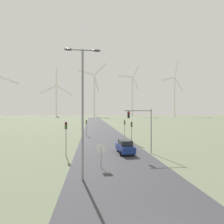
{
  "coord_description": "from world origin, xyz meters",
  "views": [
    {
      "loc": [
        -2.89,
        -6.16,
        5.66
      ],
      "look_at": [
        0.0,
        17.51,
        5.64
      ],
      "focal_mm": 28.0,
      "sensor_mm": 36.0,
      "label": 1
    }
  ],
  "objects": [
    {
      "name": "traffic_light_post_near_right",
      "position": [
        4.43,
        24.62,
        2.83
      ],
      "size": [
        0.28,
        0.34,
        3.86
      ],
      "color": "gray",
      "rests_on": "ground"
    },
    {
      "name": "traffic_light_post_mid_left",
      "position": [
        -3.93,
        35.64,
        2.74
      ],
      "size": [
        0.28,
        0.33,
        3.73
      ],
      "color": "gray",
      "rests_on": "ground"
    },
    {
      "name": "traffic_light_post_near_left",
      "position": [
        -6.09,
        17.06,
        3.17
      ],
      "size": [
        0.28,
        0.34,
        4.34
      ],
      "color": "gray",
      "rests_on": "ground"
    },
    {
      "name": "traffic_light_mast_overhead",
      "position": [
        4.06,
        16.84,
        4.26
      ],
      "size": [
        3.79,
        0.35,
        6.07
      ],
      "color": "gray",
      "rests_on": "ground"
    },
    {
      "name": "traffic_light_post_mid_right",
      "position": [
        4.91,
        33.6,
        2.7
      ],
      "size": [
        0.28,
        0.33,
        3.67
      ],
      "color": "gray",
      "rests_on": "ground"
    },
    {
      "name": "car_approaching",
      "position": [
        1.76,
        17.18,
        0.91
      ],
      "size": [
        2.09,
        4.22,
        1.83
      ],
      "color": "navy",
      "rests_on": "ground"
    },
    {
      "name": "road_surface",
      "position": [
        0.0,
        48.0,
        0.0
      ],
      "size": [
        10.0,
        240.0,
        0.01
      ],
      "color": "#38383D",
      "rests_on": "ground"
    },
    {
      "name": "wind_turbine_far_right",
      "position": [
        95.81,
        190.41,
        29.04
      ],
      "size": [
        33.76,
        14.31,
        67.37
      ],
      "color": "white",
      "rests_on": "ground"
    },
    {
      "name": "stop_sign_near",
      "position": [
        -1.84,
        11.54,
        1.64
      ],
      "size": [
        0.81,
        0.07,
        2.34
      ],
      "color": "gray",
      "rests_on": "ground"
    },
    {
      "name": "wind_turbine_right",
      "position": [
        47.22,
        200.92,
        29.16
      ],
      "size": [
        26.85,
        2.6,
        63.18
      ],
      "color": "white",
      "rests_on": "ground"
    },
    {
      "name": "wind_turbine_center",
      "position": [
        1.25,
        194.33,
        29.34
      ],
      "size": [
        33.07,
        4.17,
        61.87
      ],
      "color": "white",
      "rests_on": "ground"
    },
    {
      "name": "wind_turbine_left",
      "position": [
        -45.67,
        219.31,
        24.95
      ],
      "size": [
        37.95,
        12.78,
        61.13
      ],
      "color": "white",
      "rests_on": "ground"
    },
    {
      "name": "streetlamp",
      "position": [
        -3.56,
        8.58,
        6.74
      ],
      "size": [
        3.02,
        0.32,
        10.92
      ],
      "color": "gray",
      "rests_on": "ground"
    }
  ]
}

